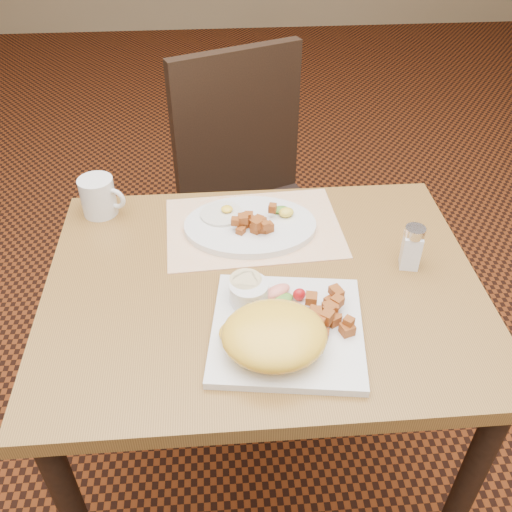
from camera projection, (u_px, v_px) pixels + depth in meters
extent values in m
plane|color=black|center=(261.00, 474.00, 1.66)|extent=(8.00, 8.00, 0.00)
cube|color=brown|center=(263.00, 288.00, 1.19)|extent=(0.90, 0.70, 0.03)
cylinder|color=black|center=(459.00, 502.00, 1.22)|extent=(0.05, 0.05, 0.71)
cylinder|color=black|center=(115.00, 321.00, 1.64)|extent=(0.05, 0.05, 0.71)
cylinder|color=black|center=(388.00, 306.00, 1.68)|extent=(0.05, 0.05, 0.71)
cube|color=black|center=(265.00, 233.00, 1.81)|extent=(0.55, 0.55, 0.05)
cylinder|color=black|center=(285.00, 244.00, 2.15)|extent=(0.04, 0.04, 0.42)
cylinder|color=black|center=(337.00, 304.00, 1.90)|extent=(0.04, 0.04, 0.42)
cylinder|color=black|center=(196.00, 272.00, 2.02)|extent=(0.04, 0.04, 0.42)
cylinder|color=black|center=(239.00, 340.00, 1.77)|extent=(0.04, 0.04, 0.42)
cube|color=black|center=(237.00, 129.00, 1.78)|extent=(0.40, 0.19, 0.50)
cube|color=white|center=(254.00, 228.00, 1.33)|extent=(0.41, 0.30, 0.00)
cube|color=silver|center=(287.00, 330.00, 1.07)|extent=(0.32, 0.32, 0.02)
ellipsoid|color=yellow|center=(274.00, 335.00, 1.00)|extent=(0.19, 0.17, 0.07)
ellipsoid|color=yellow|center=(289.00, 351.00, 1.00)|extent=(0.08, 0.07, 0.03)
ellipsoid|color=yellow|center=(239.00, 333.00, 1.03)|extent=(0.08, 0.07, 0.03)
cylinder|color=silver|center=(249.00, 292.00, 1.10)|extent=(0.08, 0.08, 0.04)
cylinder|color=beige|center=(246.00, 280.00, 1.10)|extent=(0.06, 0.06, 0.01)
ellipsoid|color=#387223|center=(284.00, 298.00, 1.11)|extent=(0.05, 0.04, 0.01)
ellipsoid|color=red|center=(299.00, 294.00, 1.11)|extent=(0.03, 0.03, 0.03)
ellipsoid|color=#F28C72|center=(277.00, 291.00, 1.12)|extent=(0.07, 0.06, 0.02)
cylinder|color=white|center=(221.00, 214.00, 1.33)|extent=(0.10, 0.10, 0.01)
ellipsoid|color=yellow|center=(227.00, 209.00, 1.33)|extent=(0.03, 0.03, 0.01)
ellipsoid|color=#387223|center=(281.00, 210.00, 1.34)|extent=(0.04, 0.03, 0.01)
ellipsoid|color=yellow|center=(286.00, 212.00, 1.33)|extent=(0.04, 0.04, 0.02)
cube|color=white|center=(411.00, 251.00, 1.20)|extent=(0.05, 0.05, 0.08)
cylinder|color=silver|center=(415.00, 232.00, 1.17)|extent=(0.05, 0.05, 0.02)
cylinder|color=silver|center=(98.00, 196.00, 1.35)|extent=(0.08, 0.08, 0.09)
torus|color=silver|center=(115.00, 199.00, 1.33)|extent=(0.05, 0.03, 0.05)
cube|color=#A14F1A|center=(347.00, 329.00, 1.04)|extent=(0.03, 0.03, 0.02)
cube|color=#A14F1A|center=(324.00, 334.00, 1.04)|extent=(0.02, 0.02, 0.02)
cube|color=#A14F1A|center=(334.00, 307.00, 1.07)|extent=(0.02, 0.02, 0.01)
cube|color=#A14F1A|center=(320.00, 321.00, 1.03)|extent=(0.03, 0.03, 0.02)
cube|color=#A14F1A|center=(327.00, 317.00, 1.04)|extent=(0.03, 0.03, 0.02)
cube|color=#A14F1A|center=(330.00, 302.00, 1.10)|extent=(0.03, 0.03, 0.02)
cube|color=#A14F1A|center=(337.00, 319.00, 1.07)|extent=(0.02, 0.02, 0.01)
cube|color=#A14F1A|center=(328.00, 313.00, 1.08)|extent=(0.02, 0.02, 0.02)
cube|color=#A14F1A|center=(328.00, 314.00, 1.07)|extent=(0.03, 0.03, 0.02)
cube|color=#A14F1A|center=(311.00, 298.00, 1.08)|extent=(0.03, 0.03, 0.02)
cube|color=#A14F1A|center=(329.00, 314.00, 1.07)|extent=(0.02, 0.02, 0.02)
cube|color=#A14F1A|center=(333.00, 317.00, 1.07)|extent=(0.02, 0.02, 0.02)
cube|color=#A14F1A|center=(338.00, 294.00, 1.09)|extent=(0.02, 0.02, 0.02)
cube|color=#A14F1A|center=(316.00, 313.00, 1.05)|extent=(0.02, 0.02, 0.02)
cube|color=#A14F1A|center=(329.00, 310.00, 1.06)|extent=(0.03, 0.03, 0.02)
cube|color=#A14F1A|center=(312.00, 299.00, 1.08)|extent=(0.03, 0.02, 0.02)
cube|color=#A14F1A|center=(337.00, 301.00, 1.08)|extent=(0.03, 0.03, 0.02)
cube|color=#A14F1A|center=(328.00, 315.00, 1.07)|extent=(0.03, 0.03, 0.02)
cube|color=#A14F1A|center=(329.00, 314.00, 1.07)|extent=(0.03, 0.03, 0.02)
cube|color=#A14F1A|center=(319.00, 324.00, 1.05)|extent=(0.03, 0.02, 0.02)
cube|color=#A14F1A|center=(315.00, 312.00, 1.06)|extent=(0.03, 0.03, 0.02)
cube|color=#A14F1A|center=(333.00, 319.00, 1.06)|extent=(0.03, 0.03, 0.02)
cube|color=#A14F1A|center=(335.00, 291.00, 1.10)|extent=(0.03, 0.03, 0.02)
cube|color=#A14F1A|center=(328.00, 307.00, 1.06)|extent=(0.02, 0.02, 0.02)
cube|color=#A14F1A|center=(329.00, 316.00, 1.07)|extent=(0.02, 0.02, 0.02)
cube|color=#A14F1A|center=(320.00, 325.00, 1.05)|extent=(0.02, 0.02, 0.02)
cube|color=#A14F1A|center=(349.00, 322.00, 1.04)|extent=(0.02, 0.02, 0.02)
cube|color=#A14F1A|center=(245.00, 222.00, 1.29)|extent=(0.03, 0.03, 0.02)
cube|color=#A14F1A|center=(272.00, 208.00, 1.31)|extent=(0.02, 0.02, 0.02)
cube|color=#A14F1A|center=(257.00, 224.00, 1.26)|extent=(0.03, 0.03, 0.02)
cube|color=#A14F1A|center=(268.00, 227.00, 1.28)|extent=(0.03, 0.03, 0.02)
cube|color=#A14F1A|center=(255.00, 227.00, 1.28)|extent=(0.02, 0.02, 0.02)
cube|color=#A14F1A|center=(235.00, 221.00, 1.27)|extent=(0.02, 0.02, 0.02)
cube|color=#A14F1A|center=(248.00, 220.00, 1.30)|extent=(0.02, 0.02, 0.02)
cube|color=#A14F1A|center=(259.00, 219.00, 1.31)|extent=(0.02, 0.02, 0.02)
cube|color=#A14F1A|center=(241.00, 230.00, 1.28)|extent=(0.02, 0.02, 0.01)
cube|color=#A14F1A|center=(262.00, 226.00, 1.28)|extent=(0.03, 0.03, 0.02)
cube|color=#A14F1A|center=(256.00, 227.00, 1.28)|extent=(0.03, 0.03, 0.02)
cube|color=#A14F1A|center=(256.00, 222.00, 1.30)|extent=(0.03, 0.03, 0.02)
cube|color=#A14F1A|center=(253.00, 223.00, 1.29)|extent=(0.03, 0.03, 0.02)
cube|color=#A14F1A|center=(256.00, 222.00, 1.29)|extent=(0.02, 0.02, 0.02)
cube|color=#A14F1A|center=(246.00, 217.00, 1.29)|extent=(0.02, 0.02, 0.02)
cube|color=#A14F1A|center=(249.00, 217.00, 1.31)|extent=(0.02, 0.02, 0.02)
cube|color=#A14F1A|center=(265.00, 225.00, 1.26)|extent=(0.02, 0.02, 0.02)
cube|color=#A14F1A|center=(243.00, 219.00, 1.28)|extent=(0.02, 0.02, 0.02)
cube|color=#A14F1A|center=(248.00, 219.00, 1.31)|extent=(0.02, 0.02, 0.01)
cube|color=#A14F1A|center=(262.00, 221.00, 1.30)|extent=(0.02, 0.02, 0.02)
cube|color=#A14F1A|center=(263.00, 229.00, 1.28)|extent=(0.02, 0.02, 0.02)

